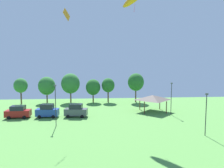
{
  "coord_description": "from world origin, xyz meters",
  "views": [
    {
      "loc": [
        -2.05,
        -0.37,
        10.11
      ],
      "look_at": [
        -0.91,
        14.48,
        8.7
      ],
      "focal_mm": 32.0,
      "sensor_mm": 36.0,
      "label": 1
    }
  ],
  "objects": [
    {
      "name": "parked_car_third_from_left",
      "position": [
        -6.14,
        38.37,
        1.26
      ],
      "size": [
        4.57,
        2.36,
        2.59
      ],
      "rotation": [
        0.0,
        0.0,
        -0.12
      ],
      "color": "#4C5156",
      "rests_on": "ground"
    },
    {
      "name": "treeline_tree_0",
      "position": [
        -21.61,
        52.37,
        4.86
      ],
      "size": [
        3.4,
        3.4,
        6.77
      ],
      "color": "brown",
      "rests_on": "ground"
    },
    {
      "name": "treeline_tree_3",
      "position": [
        -3.06,
        53.73,
        4.14
      ],
      "size": [
        3.94,
        3.94,
        6.32
      ],
      "color": "brown",
      "rests_on": "ground"
    },
    {
      "name": "light_post_2",
      "position": [
        -8.84,
        32.61,
        3.86
      ],
      "size": [
        0.36,
        0.2,
        6.91
      ],
      "color": "#2D2D33",
      "rests_on": "ground"
    },
    {
      "name": "park_pavilion",
      "position": [
        10.11,
        41.85,
        3.08
      ],
      "size": [
        6.07,
        5.74,
        3.6
      ],
      "color": "brown",
      "rests_on": "ground"
    },
    {
      "name": "light_post_1",
      "position": [
        13.47,
        26.43,
        3.48
      ],
      "size": [
        0.36,
        0.2,
        6.17
      ],
      "color": "#2D2D33",
      "rests_on": "ground"
    },
    {
      "name": "parked_car_second_from_left",
      "position": [
        -11.65,
        38.48,
        1.27
      ],
      "size": [
        4.31,
        2.11,
        2.62
      ],
      "rotation": [
        0.0,
        0.0,
        -0.05
      ],
      "color": "#234299",
      "rests_on": "ground"
    },
    {
      "name": "parked_car_leftmost",
      "position": [
        -17.15,
        38.48,
        1.17
      ],
      "size": [
        4.6,
        2.23,
        2.37
      ],
      "rotation": [
        0.0,
        0.0,
        0.03
      ],
      "color": "maroon",
      "rests_on": "ground"
    },
    {
      "name": "treeline_tree_5",
      "position": [
        8.58,
        53.03,
        5.5
      ],
      "size": [
        4.37,
        4.37,
        7.92
      ],
      "color": "brown",
      "rests_on": "ground"
    },
    {
      "name": "treeline_tree_2",
      "position": [
        -9.13,
        53.96,
        5.16
      ],
      "size": [
        4.95,
        4.95,
        7.89
      ],
      "color": "brown",
      "rests_on": "ground"
    },
    {
      "name": "treeline_tree_4",
      "position": [
        1.04,
        53.58,
        4.64
      ],
      "size": [
        3.52,
        3.52,
        6.6
      ],
      "color": "brown",
      "rests_on": "ground"
    },
    {
      "name": "treeline_tree_1",
      "position": [
        -15.44,
        53.99,
        4.56
      ],
      "size": [
        4.44,
        4.44,
        7.02
      ],
      "color": "brown",
      "rests_on": "ground"
    },
    {
      "name": "kite_flying_5",
      "position": [
        -6.94,
        33.87,
        18.43
      ],
      "size": [
        0.87,
        2.22,
        2.28
      ],
      "color": "orange"
    },
    {
      "name": "light_post_0",
      "position": [
        13.01,
        38.56,
        3.71
      ],
      "size": [
        0.36,
        0.2,
        6.61
      ],
      "color": "#2D2D33",
      "rests_on": "ground"
    }
  ]
}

